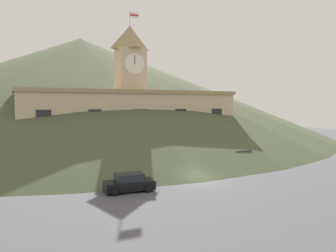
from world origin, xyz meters
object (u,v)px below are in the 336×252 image
(street_lamp_right, at_px, (213,135))
(car_green_wagon, at_px, (155,159))
(street_lamp_left, at_px, (56,142))
(car_red_sedan, at_px, (140,166))
(street_lamp_far_left, at_px, (149,134))
(car_blue_van, at_px, (239,158))
(car_yellow_coupe, at_px, (193,167))
(car_black_suv, at_px, (129,183))
(pedestrian, at_px, (191,154))

(street_lamp_right, relative_size, car_green_wagon, 0.92)
(street_lamp_left, bearing_deg, car_red_sedan, -45.82)
(street_lamp_left, xyz_separation_m, street_lamp_far_left, (14.07, 0.00, 0.61))
(car_red_sedan, height_order, car_blue_van, car_blue_van)
(street_lamp_right, xyz_separation_m, car_yellow_coupe, (-11.22, -12.58, -2.58))
(street_lamp_far_left, relative_size, street_lamp_right, 1.23)
(street_lamp_left, distance_m, street_lamp_far_left, 14.08)
(street_lamp_right, distance_m, car_yellow_coupe, 17.05)
(street_lamp_right, distance_m, car_black_suv, 27.92)
(car_black_suv, bearing_deg, street_lamp_right, 42.98)
(street_lamp_far_left, relative_size, car_red_sedan, 1.19)
(street_lamp_far_left, bearing_deg, car_black_suv, -117.72)
(street_lamp_left, relative_size, street_lamp_far_left, 0.82)
(street_lamp_far_left, xyz_separation_m, car_black_suv, (-9.33, -17.76, -3.01))
(street_lamp_far_left, height_order, car_red_sedan, street_lamp_far_left)
(car_green_wagon, relative_size, pedestrian, 2.77)
(street_lamp_left, xyz_separation_m, car_black_suv, (4.73, -17.76, -2.40))
(street_lamp_right, distance_m, car_red_sedan, 19.62)
(street_lamp_right, relative_size, car_black_suv, 0.86)
(street_lamp_left, distance_m, car_red_sedan, 13.24)
(street_lamp_left, relative_size, pedestrian, 2.59)
(pedestrian, bearing_deg, car_green_wagon, -98.09)
(car_green_wagon, xyz_separation_m, car_black_suv, (-8.29, -12.91, 0.11))
(street_lamp_right, height_order, car_yellow_coupe, street_lamp_right)
(car_red_sedan, bearing_deg, car_black_suv, -113.75)
(street_lamp_left, bearing_deg, car_black_suv, -75.08)
(street_lamp_far_left, distance_m, car_blue_van, 14.65)
(pedestrian, bearing_deg, car_yellow_coupe, -39.98)
(street_lamp_left, height_order, car_green_wagon, street_lamp_left)
(car_blue_van, bearing_deg, car_black_suv, 18.33)
(car_red_sedan, relative_size, car_blue_van, 0.87)
(car_black_suv, bearing_deg, street_lamp_left, 108.22)
(street_lamp_right, bearing_deg, car_black_suv, -140.31)
(car_red_sedan, bearing_deg, car_yellow_coupe, -25.70)
(street_lamp_left, height_order, car_black_suv, street_lamp_left)
(street_lamp_far_left, height_order, pedestrian, street_lamp_far_left)
(street_lamp_right, xyz_separation_m, car_blue_van, (-2.75, -10.93, -2.24))
(street_lamp_left, relative_size, car_yellow_coupe, 1.02)
(car_yellow_coupe, height_order, pedestrian, pedestrian)
(car_red_sedan, relative_size, car_yellow_coupe, 1.05)
(car_green_wagon, xyz_separation_m, car_blue_van, (10.36, -6.08, 0.25))
(car_yellow_coupe, height_order, car_blue_van, car_blue_van)
(car_black_suv, relative_size, car_blue_van, 0.97)
(car_red_sedan, xyz_separation_m, pedestrian, (10.16, 4.92, 0.25))
(street_lamp_right, height_order, car_green_wagon, street_lamp_right)
(car_yellow_coupe, bearing_deg, car_red_sedan, 153.86)
(car_green_wagon, bearing_deg, street_lamp_left, -17.93)
(car_blue_van, relative_size, pedestrian, 3.05)
(car_green_wagon, bearing_deg, car_black_suv, 59.78)
(street_lamp_right, bearing_deg, pedestrian, -147.56)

